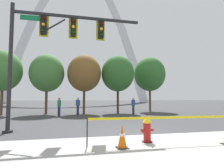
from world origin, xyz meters
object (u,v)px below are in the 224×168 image
monument_arch (79,43)px  pedestrian_standing_center (78,106)px  pedestrian_walking_left (133,106)px  fire_hydrant (147,129)px  traffic_cone_by_hydrant (122,137)px  pedestrian_walking_right (59,107)px  traffic_signal_gantry (51,42)px

monument_arch → pedestrian_standing_center: monument_arch is taller
pedestrian_walking_left → fire_hydrant: bearing=-106.7°
traffic_cone_by_hydrant → monument_arch: size_ratio=0.02×
pedestrian_walking_right → pedestrian_standing_center: bearing=43.6°
traffic_cone_by_hydrant → pedestrian_standing_center: pedestrian_standing_center is taller
traffic_cone_by_hydrant → pedestrian_standing_center: 12.06m
fire_hydrant → traffic_cone_by_hydrant: bearing=-152.1°
fire_hydrant → pedestrian_standing_center: (-1.90, 11.46, 0.35)m
pedestrian_walking_left → pedestrian_walking_right: size_ratio=1.00×
fire_hydrant → traffic_signal_gantry: bearing=139.3°
traffic_signal_gantry → pedestrian_standing_center: traffic_signal_gantry is taller
monument_arch → pedestrian_walking_right: monument_arch is taller
monument_arch → pedestrian_walking_left: monument_arch is taller
traffic_signal_gantry → pedestrian_walking_left: traffic_signal_gantry is taller
traffic_signal_gantry → traffic_cone_by_hydrant: bearing=-55.2°
pedestrian_standing_center → pedestrian_walking_left: bearing=-7.2°
fire_hydrant → traffic_cone_by_hydrant: (-1.06, -0.56, -0.11)m
pedestrian_standing_center → traffic_cone_by_hydrant: bearing=-86.0°
traffic_cone_by_hydrant → traffic_signal_gantry: size_ratio=0.11×
traffic_signal_gantry → monument_arch: (3.81, 53.92, 15.76)m
monument_arch → pedestrian_walking_left: 50.13m
pedestrian_standing_center → monument_arch: bearing=87.3°
pedestrian_walking_left → pedestrian_walking_right: same height
traffic_cone_by_hydrant → pedestrian_walking_right: (-2.43, 10.51, 0.46)m
traffic_cone_by_hydrant → pedestrian_walking_left: bearing=69.2°
pedestrian_walking_left → pedestrian_walking_right: (-6.74, -0.86, 0.00)m
pedestrian_walking_left → pedestrian_walking_right: 6.79m
monument_arch → pedestrian_walking_right: bearing=-94.5°
fire_hydrant → pedestrian_walking_left: (3.25, 10.80, 0.35)m
fire_hydrant → pedestrian_walking_left: pedestrian_walking_left is taller
traffic_signal_gantry → monument_arch: monument_arch is taller
fire_hydrant → pedestrian_walking_left: 11.29m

